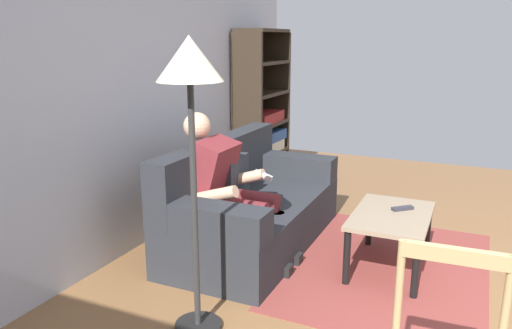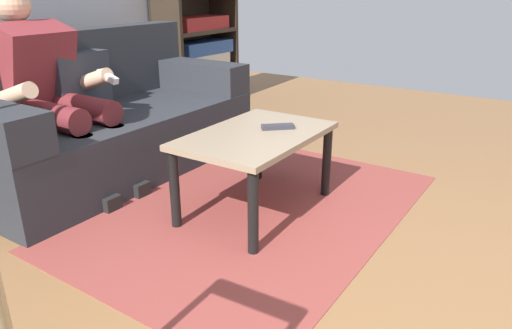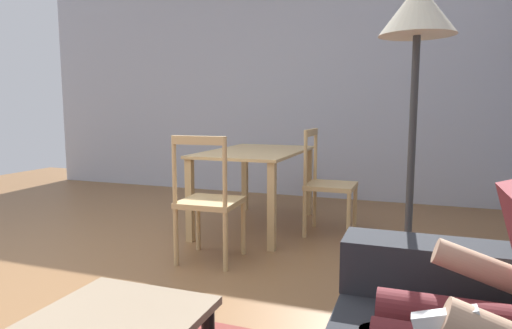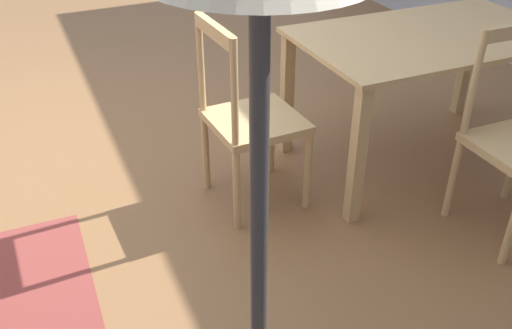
{
  "view_description": "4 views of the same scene",
  "coord_description": "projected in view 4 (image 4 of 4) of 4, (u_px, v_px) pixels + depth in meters",
  "views": [
    {
      "loc": [
        -2.57,
        0.62,
        1.69
      ],
      "look_at": [
        0.97,
        2.21,
        0.69
      ],
      "focal_mm": 34.5,
      "sensor_mm": 36.0,
      "label": 1
    },
    {
      "loc": [
        -0.97,
        -0.16,
        1.15
      ],
      "look_at": [
        0.96,
        1.11,
        0.26
      ],
      "focal_mm": 33.13,
      "sensor_mm": 36.0,
      "label": 2
    },
    {
      "loc": [
        1.96,
        2.03,
        1.12
      ],
      "look_at": [
        -1.9,
        0.62,
        0.6
      ],
      "focal_mm": 30.9,
      "sensor_mm": 36.0,
      "label": 3
    },
    {
      "loc": [
        0.03,
        2.8,
        1.68
      ],
      "look_at": [
        -0.47,
        1.66,
        0.9
      ],
      "focal_mm": 39.33,
      "sensor_mm": 36.0,
      "label": 4
    }
  ],
  "objects": [
    {
      "name": "dining_chair_facing_couch",
      "position": [
        249.0,
        120.0,
        2.65
      ],
      "size": [
        0.44,
        0.44,
        0.94
      ],
      "color": "tan",
      "rests_on": "ground_plane"
    },
    {
      "name": "ground_plane",
      "position": [
        57.0,
        175.0,
        3.08
      ],
      "size": [
        9.12,
        9.12,
        0.0
      ],
      "primitive_type": "plane",
      "color": "brown"
    },
    {
      "name": "floor_lamp",
      "position": [
        260.0,
        0.0,
        0.86
      ],
      "size": [
        0.36,
        0.36,
        1.71
      ],
      "color": "black",
      "rests_on": "ground_plane"
    },
    {
      "name": "dining_table",
      "position": [
        429.0,
        54.0,
        2.91
      ],
      "size": [
        1.37,
        0.83,
        0.73
      ],
      "color": "tan",
      "rests_on": "ground_plane"
    }
  ]
}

